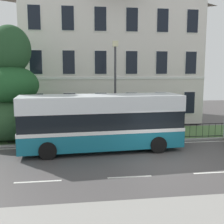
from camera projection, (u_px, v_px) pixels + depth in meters
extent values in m
cube|color=#474343|center=(161.00, 163.00, 14.61)|extent=(60.00, 56.00, 0.06)
cube|color=silver|center=(143.00, 144.00, 18.18)|extent=(54.00, 0.14, 0.01)
cube|color=silver|center=(38.00, 182.00, 12.04)|extent=(2.00, 0.12, 0.01)
cube|color=silver|center=(130.00, 177.00, 12.57)|extent=(2.00, 0.12, 0.01)
cube|color=silver|center=(214.00, 172.00, 13.11)|extent=(2.00, 0.12, 0.01)
cube|color=#9E9E99|center=(142.00, 141.00, 18.63)|extent=(57.00, 0.24, 0.12)
cube|color=#496E3B|center=(135.00, 134.00, 20.75)|extent=(57.00, 4.08, 0.12)
cube|color=gray|center=(212.00, 216.00, 9.21)|extent=(57.00, 3.00, 0.01)
cube|color=silver|center=(109.00, 61.00, 27.31)|extent=(15.15, 9.38, 10.92)
cube|color=white|center=(116.00, 78.00, 22.90)|extent=(15.15, 0.06, 0.20)
cube|color=#2D333D|center=(116.00, 113.00, 23.32)|extent=(1.10, 0.06, 2.20)
cube|color=white|center=(38.00, 105.00, 22.36)|extent=(1.04, 0.04, 1.93)
cube|color=black|center=(38.00, 105.00, 22.34)|extent=(0.94, 0.03, 1.83)
cube|color=white|center=(70.00, 105.00, 22.70)|extent=(1.04, 0.04, 1.93)
cube|color=black|center=(70.00, 105.00, 22.68)|extent=(0.94, 0.03, 1.83)
cube|color=white|center=(101.00, 104.00, 23.04)|extent=(1.04, 0.04, 1.93)
cube|color=black|center=(101.00, 104.00, 23.02)|extent=(0.94, 0.03, 1.83)
cube|color=white|center=(131.00, 104.00, 23.38)|extent=(1.04, 0.04, 1.93)
cube|color=black|center=(131.00, 104.00, 23.36)|extent=(0.94, 0.03, 1.83)
cube|color=white|center=(161.00, 103.00, 23.71)|extent=(1.04, 0.04, 1.93)
cube|color=black|center=(161.00, 103.00, 23.69)|extent=(0.94, 0.03, 1.83)
cube|color=white|center=(189.00, 103.00, 24.05)|extent=(1.04, 0.04, 1.93)
cube|color=black|center=(189.00, 103.00, 24.03)|extent=(0.94, 0.03, 1.83)
cube|color=white|center=(36.00, 62.00, 21.87)|extent=(1.04, 0.04, 1.93)
cube|color=black|center=(36.00, 62.00, 21.85)|extent=(0.94, 0.03, 1.83)
cube|color=white|center=(69.00, 62.00, 22.21)|extent=(1.04, 0.04, 1.93)
cube|color=black|center=(69.00, 62.00, 22.19)|extent=(0.94, 0.03, 1.83)
cube|color=white|center=(101.00, 62.00, 22.54)|extent=(1.04, 0.04, 1.93)
cube|color=black|center=(101.00, 62.00, 22.52)|extent=(0.94, 0.03, 1.83)
cube|color=white|center=(132.00, 63.00, 22.88)|extent=(1.04, 0.04, 1.93)
cube|color=black|center=(132.00, 63.00, 22.86)|extent=(0.94, 0.03, 1.83)
cube|color=white|center=(162.00, 63.00, 23.22)|extent=(1.04, 0.04, 1.93)
cube|color=black|center=(162.00, 63.00, 23.20)|extent=(0.94, 0.03, 1.83)
cube|color=white|center=(191.00, 63.00, 23.56)|extent=(1.04, 0.04, 1.93)
cube|color=black|center=(191.00, 63.00, 23.54)|extent=(0.94, 0.03, 1.83)
cube|color=white|center=(34.00, 17.00, 21.37)|extent=(1.04, 0.04, 1.93)
cube|color=black|center=(34.00, 17.00, 21.35)|extent=(0.94, 0.03, 1.83)
cube|color=white|center=(68.00, 18.00, 21.71)|extent=(1.04, 0.04, 1.93)
cube|color=black|center=(68.00, 18.00, 21.69)|extent=(0.94, 0.03, 1.83)
cube|color=white|center=(100.00, 19.00, 22.05)|extent=(1.04, 0.04, 1.93)
cube|color=black|center=(100.00, 19.00, 22.03)|extent=(0.94, 0.03, 1.83)
cube|color=white|center=(132.00, 20.00, 22.39)|extent=(1.04, 0.04, 1.93)
cube|color=black|center=(132.00, 20.00, 22.37)|extent=(0.94, 0.03, 1.83)
cube|color=white|center=(163.00, 20.00, 22.72)|extent=(1.04, 0.04, 1.93)
cube|color=black|center=(163.00, 20.00, 22.71)|extent=(0.94, 0.03, 1.83)
cube|color=white|center=(192.00, 21.00, 23.06)|extent=(1.04, 0.04, 1.93)
cube|color=black|center=(193.00, 21.00, 23.04)|extent=(0.94, 0.03, 1.83)
cube|color=black|center=(127.00, 126.00, 18.63)|extent=(15.23, 0.04, 0.04)
cube|color=black|center=(127.00, 139.00, 18.76)|extent=(15.23, 0.04, 0.04)
cylinder|color=black|center=(8.00, 136.00, 17.68)|extent=(0.02, 0.02, 0.95)
cylinder|color=black|center=(15.00, 136.00, 17.74)|extent=(0.02, 0.02, 0.95)
cylinder|color=black|center=(23.00, 136.00, 17.80)|extent=(0.02, 0.02, 0.95)
cylinder|color=black|center=(30.00, 136.00, 17.87)|extent=(0.02, 0.02, 0.95)
cylinder|color=black|center=(38.00, 136.00, 17.93)|extent=(0.02, 0.02, 0.95)
cylinder|color=black|center=(45.00, 135.00, 17.99)|extent=(0.02, 0.02, 0.95)
cylinder|color=black|center=(53.00, 135.00, 18.05)|extent=(0.02, 0.02, 0.95)
cylinder|color=black|center=(60.00, 135.00, 18.11)|extent=(0.02, 0.02, 0.95)
cylinder|color=black|center=(67.00, 135.00, 18.17)|extent=(0.02, 0.02, 0.95)
cylinder|color=black|center=(74.00, 134.00, 18.24)|extent=(0.02, 0.02, 0.95)
cylinder|color=black|center=(82.00, 134.00, 18.30)|extent=(0.02, 0.02, 0.95)
cylinder|color=black|center=(89.00, 134.00, 18.36)|extent=(0.02, 0.02, 0.95)
cylinder|color=black|center=(96.00, 134.00, 18.42)|extent=(0.02, 0.02, 0.95)
cylinder|color=black|center=(103.00, 134.00, 18.48)|extent=(0.02, 0.02, 0.95)
cylinder|color=black|center=(110.00, 133.00, 18.55)|extent=(0.02, 0.02, 0.95)
cylinder|color=black|center=(117.00, 133.00, 18.61)|extent=(0.02, 0.02, 0.95)
cylinder|color=black|center=(123.00, 133.00, 18.67)|extent=(0.02, 0.02, 0.95)
cylinder|color=black|center=(130.00, 133.00, 18.73)|extent=(0.02, 0.02, 0.95)
cylinder|color=black|center=(137.00, 133.00, 18.79)|extent=(0.02, 0.02, 0.95)
cylinder|color=black|center=(144.00, 132.00, 18.85)|extent=(0.02, 0.02, 0.95)
cylinder|color=black|center=(151.00, 132.00, 18.92)|extent=(0.02, 0.02, 0.95)
cylinder|color=black|center=(157.00, 132.00, 18.98)|extent=(0.02, 0.02, 0.95)
cylinder|color=black|center=(164.00, 132.00, 19.04)|extent=(0.02, 0.02, 0.95)
cylinder|color=black|center=(170.00, 132.00, 19.10)|extent=(0.02, 0.02, 0.95)
cylinder|color=black|center=(177.00, 131.00, 19.16)|extent=(0.02, 0.02, 0.95)
cylinder|color=black|center=(183.00, 131.00, 19.23)|extent=(0.02, 0.02, 0.95)
cylinder|color=black|center=(190.00, 131.00, 19.29)|extent=(0.02, 0.02, 0.95)
cylinder|color=black|center=(196.00, 131.00, 19.35)|extent=(0.02, 0.02, 0.95)
cylinder|color=black|center=(203.00, 131.00, 19.41)|extent=(0.02, 0.02, 0.95)
cylinder|color=black|center=(209.00, 130.00, 19.47)|extent=(0.02, 0.02, 0.95)
cylinder|color=black|center=(215.00, 130.00, 19.53)|extent=(0.02, 0.02, 0.95)
cylinder|color=black|center=(221.00, 130.00, 19.60)|extent=(0.02, 0.02, 0.95)
cylinder|color=#423328|center=(11.00, 124.00, 19.45)|extent=(0.47, 0.47, 1.79)
ellipsoid|color=#244426|center=(10.00, 120.00, 19.22)|extent=(4.97, 4.97, 2.89)
ellipsoid|color=#1F5127|center=(11.00, 85.00, 18.90)|extent=(3.72, 3.72, 2.60)
ellipsoid|color=#224626|center=(10.00, 49.00, 18.79)|extent=(2.74, 2.74, 3.21)
cube|color=#176A82|center=(102.00, 137.00, 16.61)|extent=(9.51, 2.92, 1.09)
cube|color=white|center=(102.00, 129.00, 16.53)|extent=(9.53, 2.94, 0.20)
cube|color=black|center=(102.00, 119.00, 16.45)|extent=(9.43, 2.88, 1.03)
cube|color=white|center=(102.00, 103.00, 16.31)|extent=(9.51, 2.92, 0.91)
cube|color=black|center=(177.00, 118.00, 17.37)|extent=(0.18, 1.98, 0.95)
cube|color=black|center=(178.00, 102.00, 17.23)|extent=(0.16, 1.69, 0.58)
cylinder|color=silver|center=(172.00, 136.00, 18.30)|extent=(0.05, 0.20, 0.20)
cylinder|color=silver|center=(182.00, 142.00, 16.84)|extent=(0.05, 0.20, 0.20)
cylinder|color=black|center=(146.00, 136.00, 18.35)|extent=(0.98, 0.36, 0.96)
cylinder|color=black|center=(158.00, 145.00, 16.16)|extent=(0.98, 0.36, 0.96)
cylinder|color=black|center=(49.00, 140.00, 17.15)|extent=(0.98, 0.36, 0.96)
cylinder|color=black|center=(48.00, 151.00, 14.96)|extent=(0.98, 0.36, 0.96)
cylinder|color=#333338|center=(115.00, 93.00, 18.94)|extent=(0.14, 0.14, 6.13)
cube|color=beige|center=(115.00, 44.00, 18.46)|extent=(0.36, 0.24, 0.36)
cylinder|color=black|center=(162.00, 129.00, 19.72)|extent=(0.48, 0.48, 0.97)
ellipsoid|color=black|center=(162.00, 121.00, 19.64)|extent=(0.49, 0.49, 0.17)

